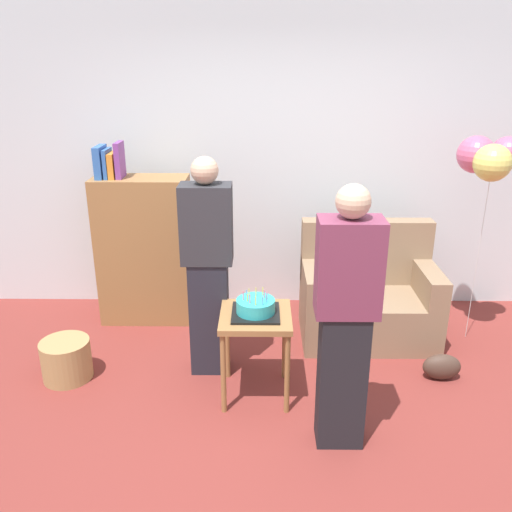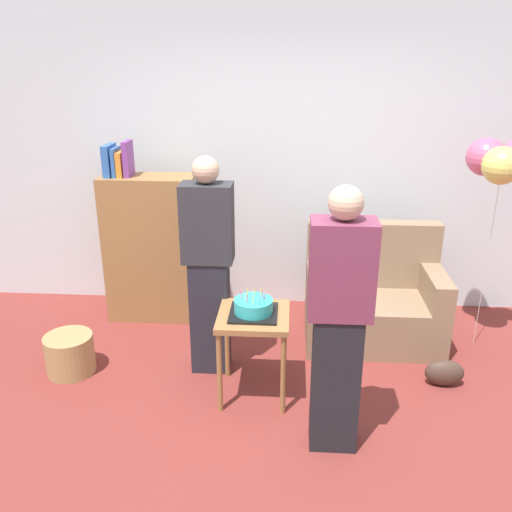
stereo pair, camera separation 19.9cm
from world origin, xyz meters
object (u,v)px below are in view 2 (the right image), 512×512
at_px(handbag, 444,373).
at_px(balloon_bunch, 500,160).
at_px(bookshelf, 151,246).
at_px(wicker_basket, 70,354).
at_px(person_blowing_candles, 209,267).
at_px(couch, 373,301).
at_px(birthday_cake, 253,307).
at_px(side_table, 254,327).
at_px(person_holding_cake, 339,323).

xyz_separation_m(handbag, balloon_bunch, (0.39, 0.65, 1.43)).
xyz_separation_m(bookshelf, wicker_basket, (-0.41, -0.98, -0.52)).
distance_m(person_blowing_candles, wicker_basket, 1.26).
xyz_separation_m(couch, person_blowing_candles, (-1.28, -0.55, 0.49)).
distance_m(wicker_basket, handbag, 2.78).
relative_size(couch, handbag, 3.93).
bearing_deg(birthday_cake, balloon_bunch, 25.64).
bearing_deg(couch, person_blowing_candles, -156.51).
distance_m(couch, handbag, 0.84).
bearing_deg(handbag, bookshelf, 157.64).
height_order(person_blowing_candles, balloon_bunch, balloon_bunch).
relative_size(bookshelf, person_blowing_candles, 0.98).
height_order(bookshelf, wicker_basket, bookshelf).
xyz_separation_m(couch, wicker_basket, (-2.33, -0.69, -0.19)).
xyz_separation_m(bookshelf, balloon_bunch, (2.76, -0.32, 0.86)).
bearing_deg(couch, handbag, -56.89).
distance_m(wicker_basket, balloon_bunch, 3.52).
bearing_deg(handbag, birthday_cake, -171.82).
height_order(handbag, balloon_bunch, balloon_bunch).
relative_size(couch, balloon_bunch, 0.65).
height_order(bookshelf, side_table, bookshelf).
bearing_deg(bookshelf, person_holding_cake, -47.52).
distance_m(person_holding_cake, balloon_bunch, 1.95).
relative_size(birthday_cake, person_holding_cake, 0.20).
bearing_deg(bookshelf, wicker_basket, -112.58).
height_order(couch, person_blowing_candles, person_blowing_candles).
bearing_deg(person_blowing_candles, wicker_basket, -167.32).
distance_m(couch, person_holding_cake, 1.50).
distance_m(side_table, balloon_bunch, 2.20).
relative_size(bookshelf, handbag, 5.69).
bearing_deg(side_table, handbag, 8.18).
relative_size(couch, bookshelf, 0.69).
bearing_deg(person_blowing_candles, birthday_cake, -37.41).
height_order(birthday_cake, person_blowing_candles, person_blowing_candles).
height_order(couch, balloon_bunch, balloon_bunch).
height_order(side_table, wicker_basket, side_table).
xyz_separation_m(birthday_cake, person_holding_cake, (0.52, -0.48, 0.16)).
xyz_separation_m(birthday_cake, wicker_basket, (-1.40, 0.19, -0.53)).
xyz_separation_m(side_table, wicker_basket, (-1.40, 0.19, -0.38)).
height_order(person_holding_cake, balloon_bunch, balloon_bunch).
xyz_separation_m(person_blowing_candles, person_holding_cake, (0.87, -0.80, 0.00)).
relative_size(wicker_basket, handbag, 1.29).
bearing_deg(side_table, bookshelf, 130.28).
relative_size(handbag, balloon_bunch, 0.17).
distance_m(handbag, balloon_bunch, 1.62).
relative_size(couch, birthday_cake, 3.44).
distance_m(person_holding_cake, handbag, 1.31).
bearing_deg(wicker_basket, person_holding_cake, -19.15).
height_order(couch, person_holding_cake, person_holding_cake).
xyz_separation_m(wicker_basket, balloon_bunch, (3.17, 0.66, 1.38)).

